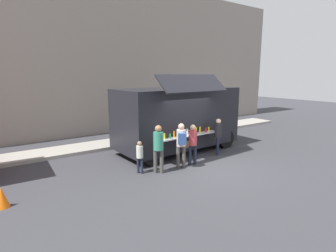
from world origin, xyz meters
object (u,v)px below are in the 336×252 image
customer_extra_browsing (218,133)px  child_near_queue (140,154)px  trash_bin (209,123)px  food_truck_main (178,117)px  customer_mid_with_backpack (181,141)px  traffic_cone_orange (2,198)px  customer_front_ordering (192,141)px  customer_rear_waiting (158,145)px

customer_extra_browsing → child_near_queue: bearing=45.2°
trash_bin → customer_extra_browsing: 5.02m
food_truck_main → trash_bin: 4.89m
food_truck_main → customer_mid_with_backpack: size_ratio=3.37×
child_near_queue → trash_bin: bearing=-0.5°
child_near_queue → customer_mid_with_backpack: bearing=-42.8°
food_truck_main → customer_extra_browsing: size_ratio=3.57×
traffic_cone_orange → child_near_queue: child_near_queue is taller
customer_mid_with_backpack → customer_extra_browsing: bearing=-50.7°
customer_front_ordering → customer_extra_browsing: customer_extra_browsing is taller
food_truck_main → customer_mid_with_backpack: 2.45m
child_near_queue → food_truck_main: bearing=-0.4°
traffic_cone_orange → trash_bin: 12.01m
customer_rear_waiting → customer_extra_browsing: (3.36, 0.39, -0.08)m
customer_mid_with_backpack → child_near_queue: size_ratio=1.44×
food_truck_main → customer_front_ordering: 2.18m
customer_front_ordering → child_near_queue: bearing=105.1°
customer_front_ordering → customer_mid_with_backpack: bearing=117.6°
trash_bin → traffic_cone_orange: bearing=-160.3°
customer_front_ordering → child_near_queue: 2.18m
trash_bin → customer_rear_waiting: 7.81m
customer_mid_with_backpack → customer_rear_waiting: 1.00m
customer_rear_waiting → traffic_cone_orange: bearing=130.2°
trash_bin → child_near_queue: (-7.07, -3.94, 0.19)m
customer_front_ordering → customer_extra_browsing: bearing=-54.2°
customer_mid_with_backpack → customer_extra_browsing: customer_mid_with_backpack is taller
food_truck_main → trash_bin: food_truck_main is taller
food_truck_main → traffic_cone_orange: 7.45m
food_truck_main → customer_mid_with_backpack: food_truck_main is taller
customer_mid_with_backpack → customer_extra_browsing: (2.35, 0.42, -0.08)m
food_truck_main → customer_rear_waiting: food_truck_main is taller
food_truck_main → child_near_queue: (-2.89, -1.62, -0.87)m
customer_extra_browsing → child_near_queue: (-3.92, -0.05, -0.25)m
trash_bin → customer_rear_waiting: (-6.51, -4.28, 0.52)m
trash_bin → customer_front_ordering: size_ratio=0.65×
customer_front_ordering → customer_rear_waiting: bearing=114.4°
customer_rear_waiting → customer_mid_with_backpack: bearing=-48.2°
traffic_cone_orange → trash_bin: (11.31, 4.04, 0.24)m
trash_bin → customer_extra_browsing: customer_extra_browsing is taller
trash_bin → child_near_queue: bearing=-150.9°
trash_bin → customer_front_ordering: 6.54m
traffic_cone_orange → trash_bin: size_ratio=0.53×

